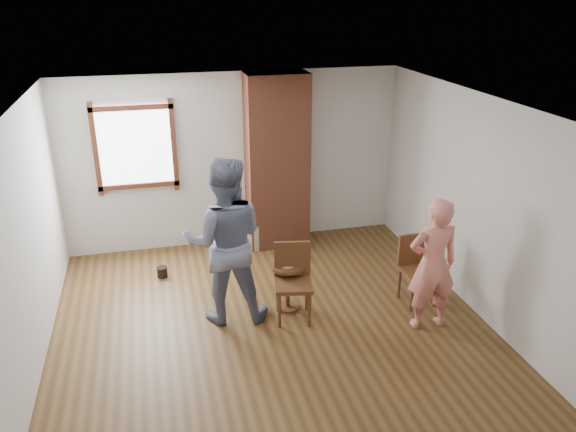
# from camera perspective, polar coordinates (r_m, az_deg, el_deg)

# --- Properties ---
(ground) EXTENTS (5.50, 5.50, 0.00)m
(ground) POSITION_cam_1_polar(r_m,az_deg,el_deg) (6.54, -1.19, -12.28)
(ground) COLOR brown
(ground) RESTS_ON ground
(room_shell) EXTENTS (5.04, 5.52, 2.62)m
(room_shell) POSITION_cam_1_polar(r_m,az_deg,el_deg) (6.26, -3.08, 4.58)
(room_shell) COLOR silver
(room_shell) RESTS_ON ground
(brick_chimney) EXTENTS (0.90, 0.50, 2.60)m
(brick_chimney) POSITION_cam_1_polar(r_m,az_deg,el_deg) (8.31, -1.12, 5.49)
(brick_chimney) COLOR #A5563A
(brick_chimney) RESTS_ON ground
(stoneware_crock) EXTENTS (0.41, 0.41, 0.40)m
(stoneware_crock) POSITION_cam_1_polar(r_m,az_deg,el_deg) (8.53, -3.40, -1.98)
(stoneware_crock) COLOR tan
(stoneware_crock) RESTS_ON ground
(dark_pot) EXTENTS (0.15, 0.15, 0.14)m
(dark_pot) POSITION_cam_1_polar(r_m,az_deg,el_deg) (7.93, -12.66, -5.56)
(dark_pot) COLOR black
(dark_pot) RESTS_ON ground
(dining_chair_left) EXTENTS (0.50, 0.50, 0.93)m
(dining_chair_left) POSITION_cam_1_polar(r_m,az_deg,el_deg) (6.68, 0.51, -6.23)
(dining_chair_left) COLOR brown
(dining_chair_left) RESTS_ON ground
(dining_chair_right) EXTENTS (0.42, 0.42, 0.86)m
(dining_chair_right) POSITION_cam_1_polar(r_m,az_deg,el_deg) (7.20, 12.89, -4.90)
(dining_chair_right) COLOR brown
(dining_chair_right) RESTS_ON ground
(side_table) EXTENTS (0.40, 0.40, 0.60)m
(side_table) POSITION_cam_1_polar(r_m,az_deg,el_deg) (6.87, -0.04, -6.46)
(side_table) COLOR brown
(side_table) RESTS_ON ground
(cake_plate) EXTENTS (0.18, 0.18, 0.01)m
(cake_plate) POSITION_cam_1_polar(r_m,az_deg,el_deg) (6.78, -0.05, -4.97)
(cake_plate) COLOR white
(cake_plate) RESTS_ON side_table
(cake_slice) EXTENTS (0.08, 0.07, 0.06)m
(cake_slice) POSITION_cam_1_polar(r_m,az_deg,el_deg) (6.76, 0.04, -4.71)
(cake_slice) COLOR white
(cake_slice) RESTS_ON cake_plate
(man) EXTENTS (1.08, 0.90, 2.00)m
(man) POSITION_cam_1_polar(r_m,az_deg,el_deg) (6.48, -6.42, -2.56)
(man) COLOR #161C3C
(man) RESTS_ON ground
(person_pink) EXTENTS (0.60, 0.41, 1.60)m
(person_pink) POSITION_cam_1_polar(r_m,az_deg,el_deg) (6.56, 14.47, -4.82)
(person_pink) COLOR #F08678
(person_pink) RESTS_ON ground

